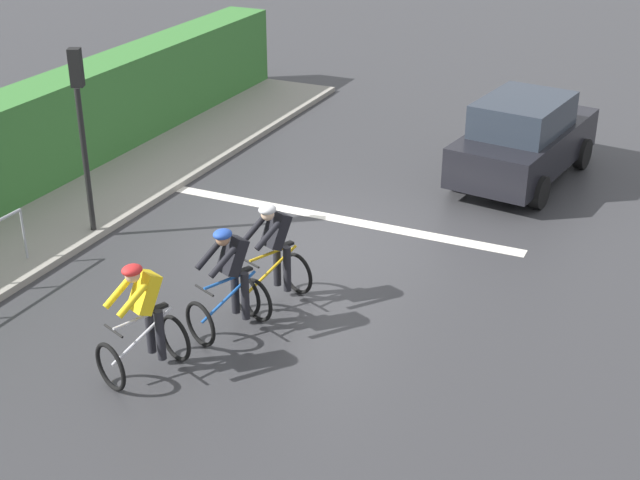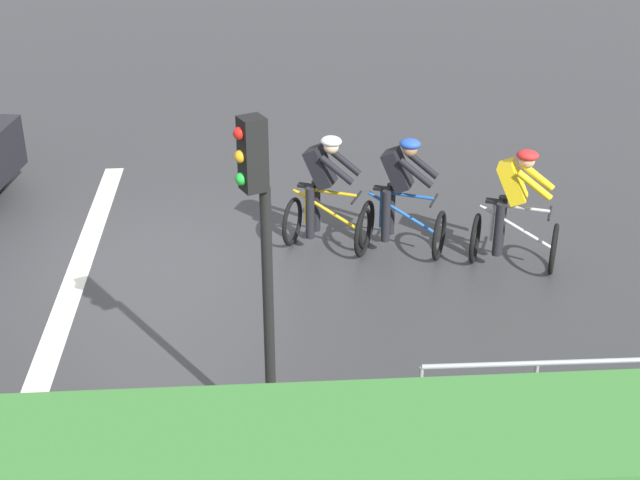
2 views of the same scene
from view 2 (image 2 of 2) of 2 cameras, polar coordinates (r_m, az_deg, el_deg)
The scene contains 7 objects.
ground_plane at distance 12.26m, azimuth -9.96°, elevation -1.64°, with size 80.00×80.00×0.00m, color #333335.
road_marking_stop_line at distance 12.43m, azimuth -14.93°, elevation -1.76°, with size 7.00×0.30×0.01m, color silver.
cyclist_lead at distance 12.00m, azimuth 12.12°, elevation 1.74°, with size 1.03×1.25×1.66m.
cyclist_second at distance 12.15m, azimuth 5.10°, elevation 2.59°, with size 1.05×1.26×1.66m.
cyclist_mid at distance 12.19m, azimuth 0.29°, elevation 2.78°, with size 1.05×1.26×1.66m.
traffic_light_near_crossing at distance 7.88m, azimuth -3.79°, elevation 0.06°, with size 0.27×0.30×3.34m.
pedestrian_railing_kerbside at distance 8.91m, azimuth 16.71°, elevation -8.50°, with size 0.09×3.25×1.03m.
Camera 2 is at (10.73, 1.41, 5.76)m, focal length 50.89 mm.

